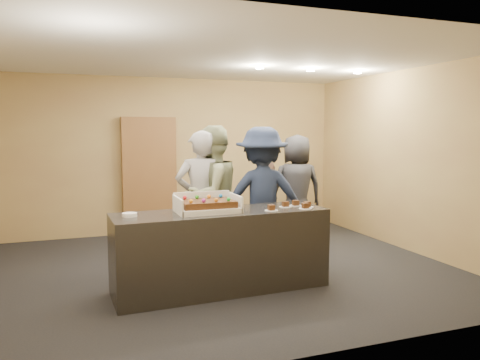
{
  "coord_description": "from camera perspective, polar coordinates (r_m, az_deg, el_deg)",
  "views": [
    {
      "loc": [
        -1.73,
        -5.66,
        1.8
      ],
      "look_at": [
        0.33,
        0.0,
        1.16
      ],
      "focal_mm": 35.0,
      "sensor_mm": 36.0,
      "label": 1
    }
  ],
  "objects": [
    {
      "name": "ceiling_spotlights",
      "position": [
        7.05,
        8.59,
        13.12
      ],
      "size": [
        1.72,
        0.12,
        0.03
      ],
      "color": "#FFEAC6",
      "rests_on": "ceiling"
    },
    {
      "name": "slice_d",
      "position": [
        5.61,
        6.81,
        -2.93
      ],
      "size": [
        0.15,
        0.15,
        0.07
      ],
      "color": "white",
      "rests_on": "serving_counter"
    },
    {
      "name": "person_brown_extra",
      "position": [
        7.25,
        3.07,
        -1.67
      ],
      "size": [
        0.89,
        1.01,
        1.64
      ],
      "primitive_type": "imported",
      "rotation": [
        0.0,
        0.0,
        4.08
      ],
      "color": "brown",
      "rests_on": "floor"
    },
    {
      "name": "slice_e",
      "position": [
        5.53,
        8.19,
        -3.07
      ],
      "size": [
        0.15,
        0.15,
        0.07
      ],
      "color": "white",
      "rests_on": "serving_counter"
    },
    {
      "name": "plate_stack",
      "position": [
        5.03,
        -13.31,
        -4.15
      ],
      "size": [
        0.16,
        0.16,
        0.04
      ],
      "primitive_type": "cylinder",
      "color": "white",
      "rests_on": "serving_counter"
    },
    {
      "name": "serving_counter",
      "position": [
        5.33,
        -2.3,
        -8.59
      ],
      "size": [
        2.42,
        0.78,
        0.9
      ],
      "primitive_type": "cube",
      "rotation": [
        0.0,
        0.0,
        0.03
      ],
      "color": "black",
      "rests_on": "floor"
    },
    {
      "name": "person_navy_man",
      "position": [
        6.15,
        2.7,
        -2.11
      ],
      "size": [
        1.31,
        0.92,
        1.84
      ],
      "primitive_type": "imported",
      "rotation": [
        0.0,
        0.0,
        2.93
      ],
      "color": "#1D2845",
      "rests_on": "floor"
    },
    {
      "name": "room",
      "position": [
        5.93,
        -2.96,
        1.74
      ],
      "size": [
        6.04,
        6.0,
        2.7
      ],
      "color": "black",
      "rests_on": "ground"
    },
    {
      "name": "person_dark_suit",
      "position": [
        7.55,
        6.88,
        -1.05
      ],
      "size": [
        0.92,
        0.67,
        1.73
      ],
      "primitive_type": "imported",
      "rotation": [
        0.0,
        0.0,
        2.99
      ],
      "color": "#2A2A30",
      "rests_on": "floor"
    },
    {
      "name": "slice_b",
      "position": [
        5.52,
        5.57,
        -3.07
      ],
      "size": [
        0.15,
        0.15,
        0.07
      ],
      "color": "white",
      "rests_on": "serving_counter"
    },
    {
      "name": "cake_box",
      "position": [
        5.2,
        -4.08,
        -3.37
      ],
      "size": [
        0.68,
        0.47,
        0.2
      ],
      "color": "white",
      "rests_on": "serving_counter"
    },
    {
      "name": "person_server_grey",
      "position": [
        6.14,
        -4.87,
        -2.38
      ],
      "size": [
        0.67,
        0.46,
        1.79
      ],
      "primitive_type": "imported",
      "rotation": [
        0.0,
        0.0,
        3.1
      ],
      "color": "#ABAAB0",
      "rests_on": "floor"
    },
    {
      "name": "storage_cabinet",
      "position": [
        8.21,
        -10.98,
        0.48
      ],
      "size": [
        0.92,
        0.15,
        2.02
      ],
      "primitive_type": "cube",
      "color": "brown",
      "rests_on": "floor"
    },
    {
      "name": "slice_a",
      "position": [
        5.25,
        3.84,
        -3.52
      ],
      "size": [
        0.15,
        0.15,
        0.07
      ],
      "color": "white",
      "rests_on": "serving_counter"
    },
    {
      "name": "sheet_cake",
      "position": [
        5.17,
        -4.01,
        -2.85
      ],
      "size": [
        0.58,
        0.4,
        0.11
      ],
      "color": "#381E0C",
      "rests_on": "cake_box"
    },
    {
      "name": "person_sage_man",
      "position": [
        6.22,
        -3.5,
        -1.95
      ],
      "size": [
        1.14,
        1.07,
        1.86
      ],
      "primitive_type": "imported",
      "rotation": [
        0.0,
        0.0,
        3.69
      ],
      "color": "#9FAA7F",
      "rests_on": "floor"
    },
    {
      "name": "slice_c",
      "position": [
        5.43,
        7.97,
        -3.26
      ],
      "size": [
        0.15,
        0.15,
        0.07
      ],
      "color": "white",
      "rests_on": "serving_counter"
    }
  ]
}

